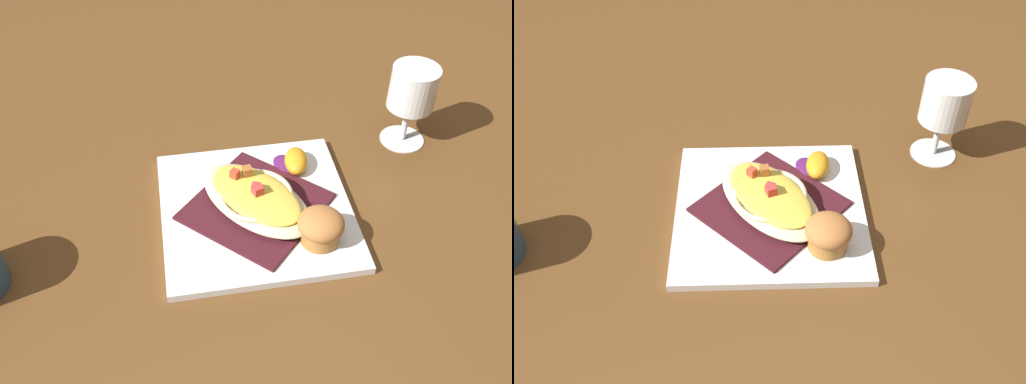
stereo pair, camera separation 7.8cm
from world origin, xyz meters
The scene contains 7 objects.
ground_plane centered at (0.00, 0.00, 0.00)m, with size 2.60×2.60×0.00m, color brown.
square_plate centered at (0.00, 0.00, 0.01)m, with size 0.26×0.26×0.01m, color white.
folded_napkin centered at (0.00, 0.00, 0.01)m, with size 0.16×0.17×0.00m, color #3F141D.
gratin_dish centered at (0.00, 0.00, 0.03)m, with size 0.21×0.17×0.04m.
muffin centered at (-0.09, -0.06, 0.04)m, with size 0.06×0.06×0.05m.
orange_garnish centered at (0.06, -0.08, 0.02)m, with size 0.07×0.06×0.03m.
stemmed_glass centered at (0.07, -0.28, 0.09)m, with size 0.07×0.07×0.13m.
Camera 2 is at (-0.55, 0.12, 0.59)m, focal length 40.12 mm.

